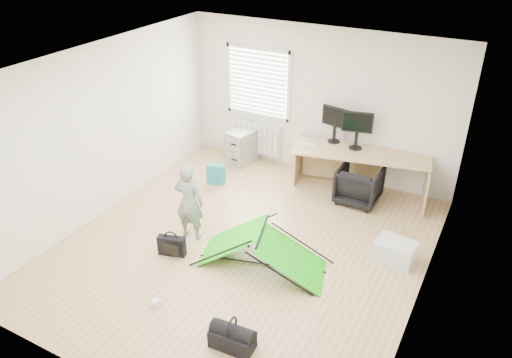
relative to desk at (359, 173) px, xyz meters
The scene contains 18 objects.
ground 2.56m from the desk, 112.46° to the right, with size 5.50×5.50×0.00m, color tan.
back_wall 1.42m from the desk, 156.77° to the left, with size 5.00×0.02×2.70m, color silver.
window 2.48m from the desk, behind, with size 1.20×0.06×1.20m, color silver.
radiator 2.19m from the desk, behind, with size 1.00×0.12×0.60m, color silver.
desk is the anchor object (origin of this frame).
filing_cabinet 2.37m from the desk, behind, with size 0.42×0.56×0.65m, color #949899.
monitor_left 0.86m from the desk, 162.42° to the left, with size 0.50×0.11×0.48m, color black.
monitor_right 0.66m from the desk, 144.57° to the left, with size 0.51×0.11×0.49m, color black.
keyboard 1.03m from the desk, behind, with size 0.42×0.14×0.02m, color beige.
thermos 0.72m from the desk, 150.74° to the left, with size 0.08×0.08×0.27m, color #D57789.
office_chair 0.31m from the desk, 69.77° to the right, with size 0.68×0.70×0.64m, color black.
person 3.06m from the desk, 125.96° to the right, with size 0.45×0.29×1.23m, color gray.
kite 2.63m from the desk, 101.71° to the right, with size 1.81×0.79×0.56m, color #19BB11, non-canonical shape.
storage_crate 1.93m from the desk, 55.97° to the right, with size 0.54×0.38×0.31m, color silver.
tote_bag 2.52m from the desk, 158.99° to the right, with size 0.31×0.14×0.37m, color teal.
laptop_bag 3.47m from the desk, 120.82° to the right, with size 0.40×0.12×0.30m, color black.
white_box 4.17m from the desk, 108.45° to the right, with size 0.10×0.10×0.10m, color silver.
duffel_bag 4.05m from the desk, 91.92° to the right, with size 0.51×0.26×0.22m, color black.
Camera 1 is at (3.00, -5.16, 4.43)m, focal length 35.00 mm.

